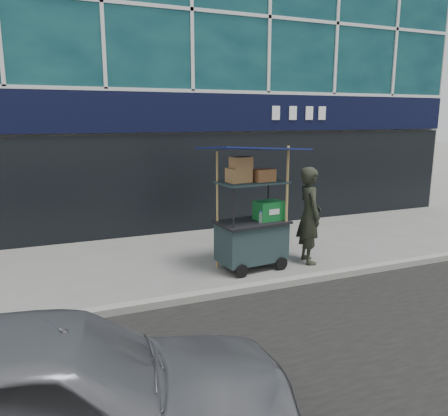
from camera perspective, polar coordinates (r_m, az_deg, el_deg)
name	(u,v)px	position (r m, az deg, el deg)	size (l,w,h in m)	color
ground	(267,284)	(7.60, 5.63, -9.83)	(80.00, 80.00, 0.00)	slate
curb	(273,285)	(7.42, 6.37, -9.91)	(80.00, 0.18, 0.12)	gray
building	(158,3)	(13.97, -8.62, 24.99)	(16.00, 6.20, 12.00)	slate
vendor_cart	(253,225)	(8.12, 3.77, -2.29)	(1.85, 1.39, 2.34)	black
vendor_man	(309,215)	(8.57, 11.09, -0.94)	(0.68, 0.45, 1.88)	black
parked_car	(41,403)	(3.85, -22.78, -22.42)	(1.62, 4.03, 1.37)	slate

